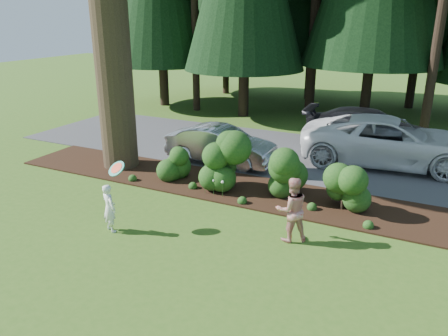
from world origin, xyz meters
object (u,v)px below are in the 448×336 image
object	(u,v)px
car_silver_wagon	(221,145)
car_white_suv	(389,141)
child	(109,208)
adult	(292,210)
frisbee	(117,169)
car_dark_suv	(370,129)

from	to	relation	value
car_silver_wagon	car_white_suv	size ratio (longest dim) A/B	0.66
child	adult	world-z (taller)	adult
adult	car_white_suv	bearing A→B (deg)	-137.10
car_white_suv	frisbee	world-z (taller)	frisbee
car_white_suv	child	xyz separation A→B (m)	(-5.66, -8.54, -0.26)
car_silver_wagon	adult	size ratio (longest dim) A/B	2.51
car_white_suv	child	size ratio (longest dim) A/B	4.93
child	frisbee	bearing A→B (deg)	-85.82
car_white_suv	frisbee	size ratio (longest dim) A/B	12.00
car_dark_suv	adult	distance (m)	8.97
car_silver_wagon	child	world-z (taller)	car_silver_wagon
car_dark_suv	car_white_suv	bearing A→B (deg)	-157.64
car_silver_wagon	car_dark_suv	distance (m)	6.40
child	car_silver_wagon	bearing A→B (deg)	-70.24
child	frisbee	size ratio (longest dim) A/B	2.43
adult	frisbee	xyz separation A→B (m)	(-4.17, -1.26, 0.79)
child	car_dark_suv	bearing A→B (deg)	-92.94
car_dark_suv	child	world-z (taller)	car_dark_suv
car_silver_wagon	child	size ratio (longest dim) A/B	3.24
child	adult	distance (m)	4.54
adult	frisbee	bearing A→B (deg)	-18.93
child	frisbee	distance (m)	1.02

